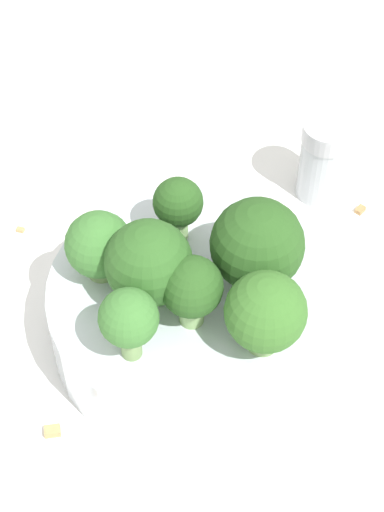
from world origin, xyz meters
TOP-DOWN VIEW (x-y plane):
  - ground_plane at (0.00, 0.00)m, footprint 3.00×3.00m
  - bowl at (0.00, 0.00)m, footprint 0.19×0.19m
  - broccoli_floret_0 at (0.02, -0.02)m, footprint 0.05×0.05m
  - broccoli_floret_1 at (0.01, 0.06)m, footprint 0.05×0.05m
  - broccoli_floret_2 at (-0.03, 0.03)m, footprint 0.06×0.06m
  - broccoli_floret_3 at (-0.03, -0.03)m, footprint 0.03×0.03m
  - broccoli_floret_4 at (0.02, 0.01)m, footprint 0.04×0.04m
  - broccoli_floret_5 at (0.02, -0.05)m, footprint 0.04×0.04m
  - broccoli_floret_6 at (0.06, -0.00)m, footprint 0.04×0.04m
  - pepper_shaker at (-0.17, 0.00)m, footprint 0.04×0.04m
  - almond_crumb_0 at (0.00, -0.16)m, footprint 0.01×0.01m
  - almond_crumb_1 at (-0.17, 0.04)m, footprint 0.01×0.01m
  - almond_crumb_3 at (0.11, -0.03)m, footprint 0.01×0.01m

SIDE VIEW (x-z plane):
  - ground_plane at x=0.00m, z-range 0.00..0.00m
  - almond_crumb_0 at x=0.00m, z-range 0.00..0.01m
  - almond_crumb_1 at x=-0.17m, z-range 0.00..0.01m
  - almond_crumb_3 at x=0.11m, z-range 0.00..0.01m
  - bowl at x=0.00m, z-range 0.00..0.05m
  - pepper_shaker at x=-0.17m, z-range 0.00..0.07m
  - broccoli_floret_5 at x=0.02m, z-range 0.05..0.10m
  - broccoli_floret_3 at x=-0.03m, z-range 0.06..0.11m
  - broccoli_floret_4 at x=0.02m, z-range 0.06..0.11m
  - broccoli_floret_1 at x=0.01m, z-range 0.06..0.11m
  - broccoli_floret_2 at x=-0.03m, z-range 0.05..0.12m
  - broccoli_floret_6 at x=0.06m, z-range 0.06..0.11m
  - broccoli_floret_0 at x=0.02m, z-range 0.06..0.12m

